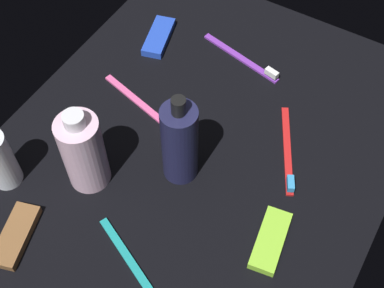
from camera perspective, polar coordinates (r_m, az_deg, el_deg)
The scene contains 10 objects.
ground_plane at distance 90.38cm, azimuth 0.00°, elevation -1.30°, with size 84.00×64.00×1.20cm, color black.
lotion_bottle at distance 81.39cm, azimuth -1.08°, elevation 0.03°, with size 5.76×5.76×18.27cm.
bodywash_bottle at distance 83.01cm, azimuth -11.65°, elevation -0.79°, with size 6.72×6.72×16.36cm.
toothbrush_teal at distance 80.02cm, azimuth -6.01°, elevation -13.38°, with size 8.56×16.87×2.10cm.
toothbrush_pink at distance 95.90cm, azimuth -5.25°, elevation 4.22°, with size 5.55×17.75×2.10cm.
toothbrush_red at distance 90.66cm, azimuth 10.31°, elevation -1.03°, with size 16.52×9.39×2.10cm.
toothbrush_purple at distance 103.52cm, azimuth 5.75°, elevation 9.08°, with size 5.05×17.84×2.10cm.
snack_bar_blue at distance 107.37cm, azimuth -3.61°, elevation 11.47°, with size 10.40×4.00×1.50cm, color blue.
snack_bar_lime at distance 82.15cm, azimuth 8.46°, elevation -10.25°, with size 10.40×4.00×1.50cm, color #8CD133.
snack_bar_brown at distance 85.94cm, azimuth -18.48°, elevation -9.35°, with size 10.40×4.00×1.50cm, color brown.
Camera 1 is at (42.93, 25.56, 74.71)cm, focal length 49.41 mm.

